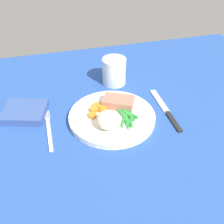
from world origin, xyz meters
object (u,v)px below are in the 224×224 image
dinner_plate (112,117)px  meat_portion (120,102)px  fork (49,130)px  water_glass (114,73)px  napkin (25,112)px  knife (166,110)px

dinner_plate → meat_portion: 5.40cm
dinner_plate → meat_portion: bearing=49.4°
fork → water_glass: 30.09cm
dinner_plate → napkin: (-23.58, 8.40, 0.23)cm
fork → dinner_plate: bearing=2.8°
fork → knife: bearing=1.9°
meat_portion → dinner_plate: bearing=-130.6°
meat_portion → knife: 13.84cm
knife → fork: bearing=178.7°
dinner_plate → fork: dinner_plate is taller
knife → napkin: (-39.80, 8.68, 0.83)cm
water_glass → napkin: 31.04cm
meat_portion → napkin: (-26.84, 4.59, -1.79)cm
knife → meat_portion: bearing=161.2°
fork → napkin: napkin is taller
dinner_plate → water_glass: water_glass is taller
napkin → knife: bearing=-12.3°
knife → napkin: size_ratio=1.73×
dinner_plate → knife: 16.23cm
knife → water_glass: water_glass is taller
dinner_plate → knife: size_ratio=1.18×
meat_portion → knife: size_ratio=0.42×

